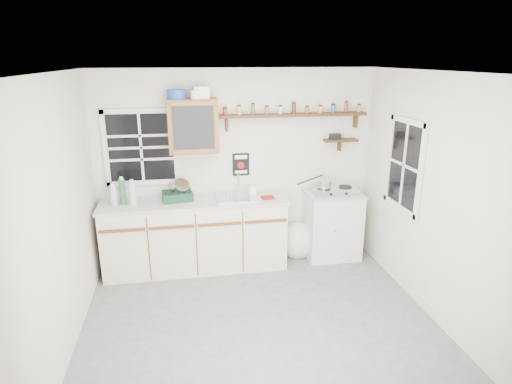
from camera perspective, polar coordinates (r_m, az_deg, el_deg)
room at (r=4.11m, az=0.40°, el=-1.99°), size 3.64×3.24×2.54m
main_cabinet at (r=5.55m, az=-8.05°, el=-5.57°), size 2.31×0.63×0.92m
right_cabinet at (r=5.90m, az=10.07°, el=-4.27°), size 0.73×0.57×0.91m
sink at (r=5.42m, az=-2.60°, el=-0.64°), size 0.52×0.44×0.29m
upper_cabinet at (r=5.31m, az=-8.36°, el=8.73°), size 0.60×0.32×0.65m
upper_cabinet_clutter at (r=5.27m, az=-9.14°, el=12.83°), size 0.50×0.24×0.14m
spice_shelf at (r=5.55m, az=5.04°, el=10.29°), size 1.91×0.18×0.35m
secondary_shelf at (r=5.81m, az=10.99°, el=6.86°), size 0.45×0.16×0.24m
warning_sign at (r=5.61m, az=-2.03°, el=3.69°), size 0.22×0.02×0.30m
window_back at (r=5.52m, az=-15.08°, el=5.74°), size 0.93×0.03×0.98m
window_right at (r=5.15m, az=19.20°, el=3.40°), size 0.03×0.78×1.08m
water_bottles at (r=5.36m, az=-17.20°, el=-0.13°), size 0.30×0.13×0.34m
dish_rack at (r=5.40m, az=-10.29°, el=-0.16°), size 0.39×0.31×0.27m
soap_bottle at (r=5.48m, az=-0.54°, el=0.41°), size 0.10×0.10×0.18m
rag at (r=5.39m, az=1.59°, el=-0.75°), size 0.16×0.14×0.02m
hotplate at (r=5.72m, az=10.43°, el=0.25°), size 0.59×0.32×0.08m
saucepan at (r=5.65m, az=9.02°, el=1.05°), size 0.42×0.25×0.18m
trash_bag at (r=5.93m, az=5.59°, el=-6.42°), size 0.46×0.41×0.52m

